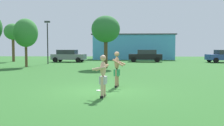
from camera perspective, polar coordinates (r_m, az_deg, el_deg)
ground_plane at (r=10.88m, az=-2.35°, el=-6.47°), size 80.00×80.00×0.00m
player_near at (r=11.76m, az=1.16°, el=-1.24°), size 0.66×0.70×1.71m
player_in_gray at (r=9.33m, az=-2.13°, el=-2.68°), size 0.63×0.61×1.63m
frisbee at (r=10.87m, az=-3.00°, el=-6.41°), size 0.26×0.26×0.03m
car_gray_near_post at (r=32.28m, az=-10.13°, el=1.71°), size 4.46×2.37×1.58m
car_black_mid_lot at (r=32.37m, az=7.86°, el=1.74°), size 4.42×2.28×1.58m
lamp_post at (r=28.69m, az=-14.80°, el=5.85°), size 0.60×0.24×4.87m
outbuilding_behind_lot at (r=39.76m, az=4.91°, el=3.81°), size 12.99×5.33×3.98m
tree_left_field at (r=22.44m, az=-1.47°, el=7.80°), size 2.60×2.60×4.77m
tree_right_field at (r=35.04m, az=-22.11°, el=6.64°), size 2.26×2.26×5.03m
tree_near_building at (r=25.11m, az=-19.48°, el=6.61°), size 2.30×2.30×4.67m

